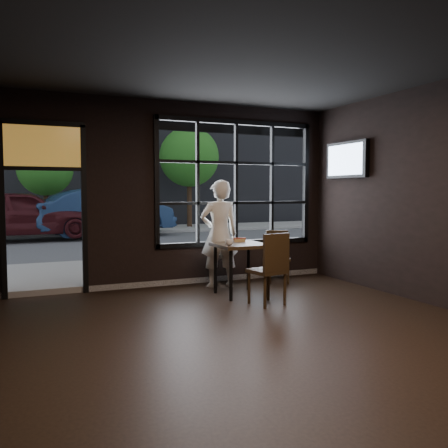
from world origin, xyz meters
name	(u,v)px	position (x,y,z in m)	size (l,w,h in m)	color
floor	(270,345)	(0.00, 0.00, -0.01)	(6.00, 7.00, 0.02)	black
ceiling	(273,40)	(0.00, 0.00, 3.21)	(6.00, 7.00, 0.02)	black
window_frame	(236,183)	(1.20, 3.50, 1.80)	(3.06, 0.12, 2.28)	black
stained_transom	(43,146)	(-2.10, 3.50, 2.35)	(1.20, 0.06, 0.70)	orange
street_asphalt	(67,220)	(0.00, 24.00, -0.02)	(60.00, 41.00, 0.04)	#545456
building_across	(66,83)	(0.00, 23.00, 7.50)	(28.00, 12.00, 15.00)	#5B5956
cafe_table	(240,269)	(0.72, 2.31, 0.42)	(0.77, 0.77, 0.83)	black
chair_near	(267,269)	(0.82, 1.60, 0.53)	(0.46, 0.46, 1.05)	black
chair_window	(278,257)	(1.81, 3.00, 0.47)	(0.40, 0.40, 0.93)	black
man	(219,234)	(0.68, 3.05, 0.92)	(0.67, 0.44, 1.84)	white
hotdog	(240,240)	(0.82, 2.52, 0.86)	(0.20, 0.08, 0.06)	tan
cup	(229,242)	(0.45, 2.13, 0.87)	(0.12, 0.12, 0.10)	silver
tv	(347,160)	(2.93, 2.53, 2.21)	(0.12, 1.10, 0.64)	black
navy_car	(104,212)	(0.31, 12.81, 0.91)	(1.71, 4.92, 1.62)	#182B4C
maroon_car	(24,214)	(-2.35, 12.47, 0.90)	(1.88, 4.68, 1.59)	#3F1116
tree_left	(45,169)	(-1.54, 14.92, 2.50)	(2.08, 2.08, 3.55)	#332114
tree_right	(189,157)	(4.35, 15.17, 3.11)	(2.59, 2.59, 4.42)	#332114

